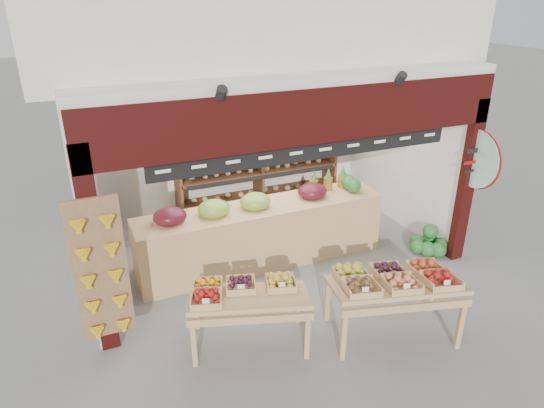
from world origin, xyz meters
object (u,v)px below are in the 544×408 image
(refrigerator, at_px, (117,189))
(display_table_right, at_px, (395,281))
(back_shelving, at_px, (258,154))
(watermelon_pile, at_px, (429,243))
(mid_counter, at_px, (261,232))
(display_table_left, at_px, (241,293))
(cardboard_stack, at_px, (164,258))

(refrigerator, bearing_deg, display_table_right, -50.61)
(back_shelving, bearing_deg, watermelon_pile, -53.01)
(refrigerator, distance_m, mid_counter, 2.66)
(back_shelving, height_order, watermelon_pile, back_shelving)
(back_shelving, bearing_deg, display_table_right, -88.08)
(display_table_right, bearing_deg, mid_counter, 110.04)
(watermelon_pile, bearing_deg, refrigerator, 151.23)
(refrigerator, relative_size, display_table_right, 1.07)
(display_table_left, bearing_deg, back_shelving, 64.92)
(cardboard_stack, height_order, mid_counter, mid_counter)
(cardboard_stack, bearing_deg, mid_counter, -14.02)
(mid_counter, height_order, display_table_left, mid_counter)
(mid_counter, xyz_separation_m, display_table_left, (-0.95, -1.69, 0.17))
(cardboard_stack, distance_m, watermelon_pile, 4.38)
(refrigerator, height_order, mid_counter, refrigerator)
(back_shelving, xyz_separation_m, display_table_left, (-1.66, -3.54, -0.50))
(refrigerator, bearing_deg, watermelon_pile, -23.99)
(back_shelving, distance_m, display_table_left, 3.94)
(cardboard_stack, relative_size, mid_counter, 0.26)
(mid_counter, xyz_separation_m, display_table_right, (0.84, -2.32, 0.26))
(refrigerator, bearing_deg, back_shelving, 7.05)
(refrigerator, bearing_deg, cardboard_stack, -66.65)
(display_table_left, distance_m, watermelon_pile, 3.81)
(cardboard_stack, xyz_separation_m, mid_counter, (1.50, -0.37, 0.32))
(mid_counter, distance_m, watermelon_pile, 2.87)
(display_table_right, xyz_separation_m, watermelon_pile, (1.88, 1.49, -0.63))
(cardboard_stack, bearing_deg, refrigerator, 108.57)
(display_table_left, xyz_separation_m, watermelon_pile, (3.67, 0.87, -0.54))
(cardboard_stack, height_order, display_table_right, display_table_right)
(mid_counter, bearing_deg, refrigerator, 138.26)
(back_shelving, xyz_separation_m, watermelon_pile, (2.02, -2.67, -1.04))
(cardboard_stack, bearing_deg, display_table_right, -48.94)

